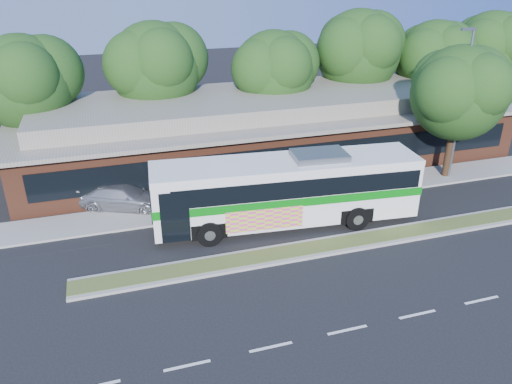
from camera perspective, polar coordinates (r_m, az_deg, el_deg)
The scene contains 14 objects.
ground at distance 24.26m, azimuth 11.38°, elevation -6.47°, with size 120.00×120.00×0.00m, color black.
median_strip at distance 24.67m, azimuth 10.75°, elevation -5.64°, with size 26.00×1.10×0.15m, color #4C5D27.
sidewalk at distance 29.28m, azimuth 5.57°, elevation -0.20°, with size 44.00×2.60×0.12m, color gray.
plaza_building at distance 34.27m, azimuth 1.47°, elevation 7.43°, with size 33.20×11.20×4.45m.
lamp_post at distance 32.18m, azimuth 22.39°, elevation 9.54°, with size 0.93×0.18×9.07m.
tree_bg_a at distance 33.94m, azimuth -24.31°, elevation 11.63°, with size 6.47×5.80×8.63m.
tree_bg_b at distance 34.87m, azimuth -10.80°, elevation 14.13°, with size 6.69×6.00×9.00m.
tree_bg_c at distance 35.83m, azimuth 2.59°, elevation 13.91°, with size 6.24×5.60×8.26m.
tree_bg_d at distance 39.49m, azimuth 12.12°, elevation 15.66°, with size 6.91×6.20×9.37m.
tree_bg_e at distance 42.00m, azimuth 20.10°, elevation 14.33°, with size 6.47×5.80×8.50m.
tree_bg_f at distance 46.52m, azimuth 25.58°, elevation 14.75°, with size 6.69×6.00×8.92m.
transit_bus at distance 25.23m, azimuth 3.61°, elevation 0.70°, with size 13.69×4.14×3.79m.
sedan at distance 28.28m, azimuth -14.91°, elevation -0.50°, with size 1.95×4.79×1.39m, color #A3A4AA.
sidewalk_tree at distance 32.50m, azimuth 22.64°, elevation 10.71°, with size 6.23×5.59×8.15m.
Camera 1 is at (-10.60, -17.91, 12.46)m, focal length 35.00 mm.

